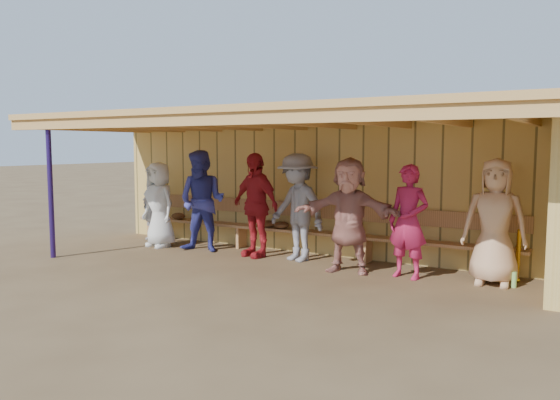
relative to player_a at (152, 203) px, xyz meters
The scene contains 12 objects.
ground 3.54m from the player_a, 13.41° to the right, with size 90.00×90.00×0.00m, color brown.
player_a is the anchor object (origin of this frame).
player_b 0.79m from the player_a, 35.55° to the right, with size 0.80×0.52×1.64m, color silver.
player_c 1.71m from the player_a, 13.63° to the right, with size 0.91×0.71×1.87m, color #373B99.
player_d 2.77m from the player_a, ahead, with size 1.08×0.45×1.83m, color #AF1C22.
player_e 3.57m from the player_a, ahead, with size 1.18×0.68×1.83m, color gray.
player_f 4.70m from the player_a, ahead, with size 1.65×0.53×1.78m, color tan.
player_g 5.58m from the player_a, ahead, with size 0.62×0.40×1.69m, color #B51C47.
player_h 6.73m from the player_a, ahead, with size 0.87×0.57×1.79m, color tan.
dugout_structure 3.86m from the player_a, ahead, with size 8.80×3.20×2.50m.
bench 3.38m from the player_a, ahead, with size 7.60×0.34×0.93m.
dugout_equipment 2.99m from the player_a, ahead, with size 6.70×0.62×0.80m.
Camera 1 is at (4.67, -7.44, 1.96)m, focal length 35.00 mm.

